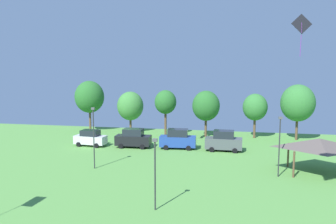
{
  "coord_description": "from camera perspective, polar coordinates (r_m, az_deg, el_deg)",
  "views": [
    {
      "loc": [
        3.86,
        1.01,
        10.92
      ],
      "look_at": [
        0.93,
        16.57,
        8.83
      ],
      "focal_mm": 38.0,
      "sensor_mm": 36.0,
      "label": 1
    }
  ],
  "objects": [
    {
      "name": "kite_flying_7",
      "position": [
        36.19,
        20.64,
        12.85
      ],
      "size": [
        1.95,
        0.7,
        3.95
      ],
      "color": "black"
    },
    {
      "name": "parked_car_leftmost",
      "position": [
        49.45,
        -12.34,
        -4.1
      ],
      "size": [
        4.42,
        2.23,
        2.19
      ],
      "rotation": [
        0.0,
        0.0,
        -0.09
      ],
      "color": "silver",
      "rests_on": "ground"
    },
    {
      "name": "parked_car_second_from_left",
      "position": [
        47.68,
        -5.59,
        -4.22
      ],
      "size": [
        4.68,
        2.15,
        2.52
      ],
      "rotation": [
        0.0,
        0.0,
        0.01
      ],
      "color": "black",
      "rests_on": "ground"
    },
    {
      "name": "parked_car_third_from_left",
      "position": [
        46.7,
        1.58,
        -4.38
      ],
      "size": [
        4.82,
        2.18,
        2.62
      ],
      "rotation": [
        0.0,
        0.0,
        0.06
      ],
      "color": "#234299",
      "rests_on": "ground"
    },
    {
      "name": "parked_car_rightmost_in_row",
      "position": [
        46.03,
        8.92,
        -4.63
      ],
      "size": [
        4.69,
        2.1,
        2.66
      ],
      "rotation": [
        0.0,
        0.0,
        -0.02
      ],
      "color": "#4C5156",
      "rests_on": "ground"
    },
    {
      "name": "park_pavilion",
      "position": [
        39.0,
        23.09,
        -4.68
      ],
      "size": [
        6.89,
        4.92,
        3.6
      ],
      "color": "brown",
      "rests_on": "ground"
    },
    {
      "name": "light_post_0",
      "position": [
        36.38,
        17.44,
        -4.76
      ],
      "size": [
        0.36,
        0.2,
        5.98
      ],
      "color": "#2D2D33",
      "rests_on": "ground"
    },
    {
      "name": "light_post_1",
      "position": [
        26.94,
        -2.1,
        -9.23
      ],
      "size": [
        0.36,
        0.2,
        5.52
      ],
      "color": "#2D2D33",
      "rests_on": "ground"
    },
    {
      "name": "light_post_2",
      "position": [
        38.23,
        -11.83,
        -3.55
      ],
      "size": [
        0.36,
        0.2,
        6.54
      ],
      "color": "#2D2D33",
      "rests_on": "ground"
    },
    {
      "name": "treeline_tree_0",
      "position": [
        60.31,
        -12.48,
        2.37
      ],
      "size": [
        4.82,
        4.82,
        8.34
      ],
      "color": "brown",
      "rests_on": "ground"
    },
    {
      "name": "treeline_tree_1",
      "position": [
        58.52,
        -6.07,
        0.96
      ],
      "size": [
        4.29,
        4.29,
        6.63
      ],
      "color": "brown",
      "rests_on": "ground"
    },
    {
      "name": "treeline_tree_2",
      "position": [
        54.91,
        -0.41,
        1.57
      ],
      "size": [
        3.36,
        3.36,
        7.1
      ],
      "color": "brown",
      "rests_on": "ground"
    },
    {
      "name": "treeline_tree_3",
      "position": [
        54.23,
        6.12,
        0.98
      ],
      "size": [
        4.18,
        4.18,
        7.08
      ],
      "color": "brown",
      "rests_on": "ground"
    },
    {
      "name": "treeline_tree_4",
      "position": [
        54.66,
        13.8,
        0.74
      ],
      "size": [
        3.66,
        3.66,
        6.69
      ],
      "color": "brown",
      "rests_on": "ground"
    },
    {
      "name": "treeline_tree_5",
      "position": [
        54.92,
        20.1,
        1.36
      ],
      "size": [
        4.91,
        4.91,
        8.16
      ],
      "color": "brown",
      "rests_on": "ground"
    }
  ]
}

